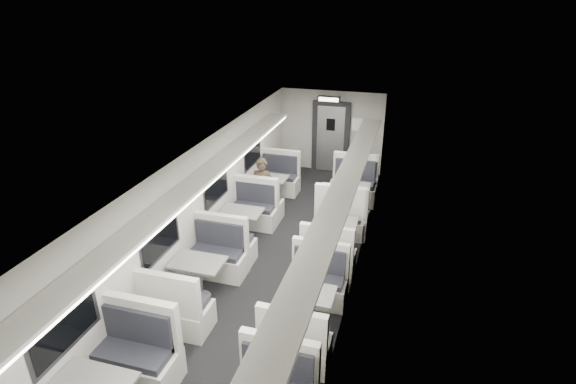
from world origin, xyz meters
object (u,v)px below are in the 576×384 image
Objects in this scene: booth_right_b at (335,236)px; vestibule_door at (331,138)px; booth_left_c at (199,279)px; booth_right_a at (348,201)px; booth_left_a at (270,191)px; passenger at (262,190)px; exit_sign at (329,99)px; booth_right_c at (307,310)px; booth_left_b at (242,226)px.

booth_right_b is 0.98× the size of vestibule_door.
booth_right_a reaches higher than booth_left_c.
booth_left_c is 0.94× the size of booth_right_a.
vestibule_door is at bearing 109.50° from booth_right_a.
booth_left_a is 0.98× the size of booth_left_c.
booth_left_c is 1.04× the size of vestibule_door.
booth_left_a is at bearing 88.42° from passenger.
booth_left_a is 3.46× the size of exit_sign.
booth_left_c is 2.01m from booth_right_c.
booth_right_c is at bearing -81.14° from exit_sign.
booth_left_c is at bearing -98.53° from vestibule_door.
booth_right_b is at bearing 90.00° from booth_right_c.
booth_left_a is at bearing -110.26° from vestibule_door.
exit_sign reaches higher than booth_right_a.
exit_sign is (-1.00, 6.42, 1.91)m from booth_right_c.
booth_left_c is at bearing -117.51° from booth_right_a.
booth_left_b is at bearing -175.69° from booth_right_b.
booth_left_c is 3.51× the size of exit_sign.
vestibule_door is at bearing 77.82° from booth_left_b.
booth_left_b is at bearing 131.35° from booth_right_c.
booth_right_c is at bearing -90.00° from booth_right_a.
vestibule_door is (1.00, 2.71, 0.66)m from booth_left_a.
passenger reaches higher than booth_right_c.
exit_sign is (-1.00, 3.99, 1.91)m from booth_right_b.
booth_right_b is 4.64m from vestibule_door.
booth_right_c is at bearing -64.51° from booth_left_a.
booth_right_c is at bearing -90.00° from booth_right_b.
exit_sign is (0.91, 3.01, 1.52)m from passenger.
vestibule_door is 3.39× the size of exit_sign.
vestibule_door is (0.91, 3.50, 0.28)m from passenger.
booth_left_a is 2.67m from booth_right_b.
booth_right_a is at bearing 90.00° from booth_right_b.
booth_left_a is 2.00m from booth_right_a.
booth_right_c is at bearing -48.65° from booth_left_b.
passenger reaches higher than booth_left_b.
vestibule_door is at bearing 67.56° from passenger.
exit_sign is at bearing 98.86° from booth_right_c.
booth_right_b is (0.00, -1.66, -0.05)m from booth_right_a.
passenger reaches higher than booth_left_a.
booth_left_a is at bearing 90.00° from booth_left_c.
exit_sign is (0.00, -0.49, 1.24)m from vestibule_door.
exit_sign is at bearing 80.80° from booth_left_c.
booth_right_c is (2.00, -0.24, -0.02)m from booth_left_c.
booth_left_a is 3.09m from exit_sign.
passenger is at bearing -83.76° from booth_left_a.
passenger is at bearing -160.55° from booth_right_a.
booth_right_b is at bearing -34.97° from passenger.
booth_right_a is at bearing -70.50° from vestibule_door.
booth_right_a is (2.00, 3.84, 0.03)m from booth_left_c.
booth_left_b is at bearing -102.18° from vestibule_door.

